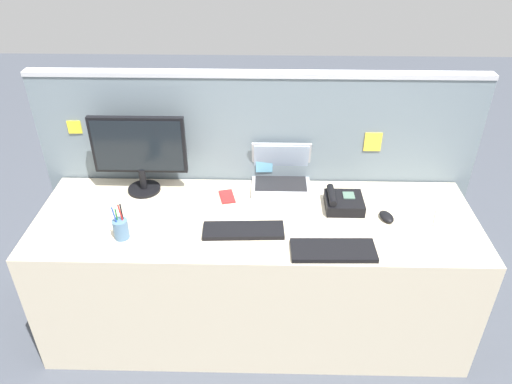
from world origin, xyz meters
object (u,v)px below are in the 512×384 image
(keyboard_spare, at_px, (243,230))
(cell_phone_red_case, at_px, (227,197))
(keyboard_main, at_px, (333,250))
(pen_cup, at_px, (121,229))
(laptop, at_px, (281,174))
(cell_phone_white_slab, at_px, (396,241))
(desktop_monitor, at_px, (139,149))
(desk_phone, at_px, (343,202))
(cell_phone_silver_slab, at_px, (441,219))
(computer_mouse_right_hand, at_px, (386,216))

(keyboard_spare, xyz_separation_m, cell_phone_red_case, (-0.10, 0.30, -0.01))
(keyboard_main, distance_m, pen_cup, 0.99)
(laptop, height_order, cell_phone_red_case, laptop)
(pen_cup, distance_m, cell_phone_red_case, 0.59)
(keyboard_main, height_order, cell_phone_white_slab, keyboard_main)
(desktop_monitor, height_order, keyboard_main, desktop_monitor)
(laptop, height_order, desk_phone, laptop)
(keyboard_main, relative_size, cell_phone_red_case, 3.11)
(cell_phone_silver_slab, xyz_separation_m, cell_phone_white_slab, (-0.27, -0.18, 0.00))
(cell_phone_red_case, bearing_deg, laptop, 12.08)
(desktop_monitor, distance_m, computer_mouse_right_hand, 1.31)
(keyboard_main, distance_m, cell_phone_white_slab, 0.31)
(desk_phone, bearing_deg, keyboard_main, -103.49)
(computer_mouse_right_hand, xyz_separation_m, cell_phone_white_slab, (0.01, -0.18, -0.01))
(desk_phone, relative_size, keyboard_main, 0.50)
(cell_phone_red_case, relative_size, cell_phone_silver_slab, 0.88)
(cell_phone_silver_slab, bearing_deg, desktop_monitor, -167.53)
(desktop_monitor, distance_m, cell_phone_white_slab, 1.37)
(cell_phone_white_slab, bearing_deg, desktop_monitor, 177.35)
(computer_mouse_right_hand, relative_size, cell_phone_red_case, 0.80)
(keyboard_spare, bearing_deg, pen_cup, -177.16)
(desk_phone, xyz_separation_m, cell_phone_red_case, (-0.60, 0.08, -0.03))
(pen_cup, height_order, cell_phone_silver_slab, pen_cup)
(cell_phone_red_case, bearing_deg, cell_phone_silver_slab, -23.05)
(laptop, xyz_separation_m, cell_phone_silver_slab, (0.80, -0.32, -0.06))
(computer_mouse_right_hand, height_order, cell_phone_red_case, computer_mouse_right_hand)
(laptop, xyz_separation_m, computer_mouse_right_hand, (0.52, -0.32, -0.05))
(desk_phone, height_order, cell_phone_white_slab, desk_phone)
(desk_phone, distance_m, computer_mouse_right_hand, 0.23)
(cell_phone_silver_slab, bearing_deg, laptop, 179.79)
(desktop_monitor, distance_m, cell_phone_silver_slab, 1.58)
(desk_phone, distance_m, cell_phone_white_slab, 0.35)
(laptop, height_order, keyboard_spare, laptop)
(computer_mouse_right_hand, distance_m, pen_cup, 1.30)
(keyboard_main, height_order, cell_phone_silver_slab, keyboard_main)
(computer_mouse_right_hand, bearing_deg, keyboard_main, -156.16)
(computer_mouse_right_hand, height_order, cell_phone_white_slab, computer_mouse_right_hand)
(cell_phone_white_slab, bearing_deg, computer_mouse_right_hand, 108.77)
(keyboard_main, bearing_deg, pen_cup, 173.74)
(desktop_monitor, bearing_deg, keyboard_spare, -33.49)
(computer_mouse_right_hand, xyz_separation_m, pen_cup, (-1.28, -0.18, 0.04))
(laptop, distance_m, pen_cup, 0.91)
(laptop, relative_size, computer_mouse_right_hand, 3.21)
(laptop, xyz_separation_m, cell_phone_white_slab, (0.53, -0.50, -0.06))
(laptop, distance_m, cell_phone_white_slab, 0.73)
(cell_phone_red_case, bearing_deg, desk_phone, -21.50)
(keyboard_main, relative_size, cell_phone_white_slab, 3.03)
(laptop, xyz_separation_m, desk_phone, (0.32, -0.22, -0.03))
(keyboard_spare, bearing_deg, cell_phone_silver_slab, 4.82)
(cell_phone_red_case, bearing_deg, cell_phone_white_slab, -37.51)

